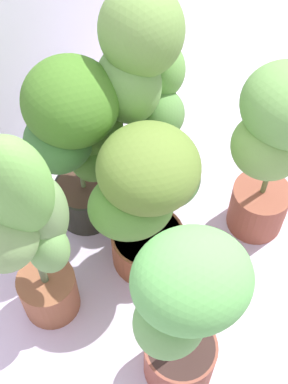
{
  "coord_description": "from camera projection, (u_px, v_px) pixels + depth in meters",
  "views": [
    {
      "loc": [
        -0.91,
        -0.3,
        1.83
      ],
      "look_at": [
        -0.0,
        0.19,
        0.41
      ],
      "focal_mm": 49.45,
      "sensor_mm": 36.0,
      "label": 1
    }
  ],
  "objects": [
    {
      "name": "potted_plant_back_left",
      "position": [
        28.0,
        233.0,
        1.54
      ],
      "size": [
        0.36,
        0.27,
        0.9
      ],
      "color": "#975839",
      "rests_on": "ground"
    },
    {
      "name": "potted_plant_back_right",
      "position": [
        143.0,
        93.0,
        1.83
      ],
      "size": [
        0.44,
        0.39,
        0.96
      ],
      "color": "slate",
      "rests_on": "ground"
    },
    {
      "name": "potted_plant_front_right",
      "position": [
        275.0,
        143.0,
        1.76
      ],
      "size": [
        0.43,
        0.42,
        0.79
      ],
      "color": "#9A4F3A",
      "rests_on": "ground"
    },
    {
      "name": "hygrometer_box",
      "position": [
        229.0,
        298.0,
        1.96
      ],
      "size": [
        0.11,
        0.11,
        0.03
      ],
      "rotation": [
        0.0,
        0.0,
        2.72
      ],
      "color": "#D1C64C",
      "rests_on": "ground"
    },
    {
      "name": "ground_plane",
      "position": [
        187.0,
        273.0,
        2.03
      ],
      "size": [
        8.0,
        8.0,
        0.0
      ],
      "primitive_type": "plane",
      "color": "silver",
      "rests_on": "ground"
    },
    {
      "name": "potted_plant_center",
      "position": [
        148.0,
        196.0,
        1.74
      ],
      "size": [
        0.5,
        0.41,
        0.68
      ],
      "color": "#985331",
      "rests_on": "ground"
    },
    {
      "name": "potted_plant_front_left",
      "position": [
        183.0,
        316.0,
        1.44
      ],
      "size": [
        0.42,
        0.42,
        0.78
      ],
      "color": "#984F3D",
      "rests_on": "ground"
    },
    {
      "name": "potted_plant_back_center",
      "position": [
        77.0,
        134.0,
        1.81
      ],
      "size": [
        0.45,
        0.43,
        0.78
      ],
      "color": "#282B21",
      "rests_on": "ground"
    }
  ]
}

